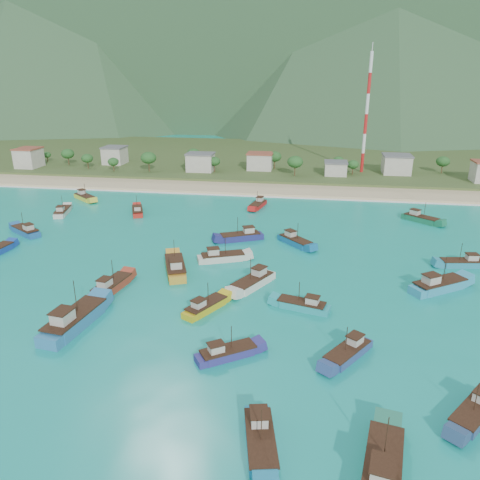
# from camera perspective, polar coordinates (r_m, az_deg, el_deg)

# --- Properties ---
(ground) EXTENTS (600.00, 600.00, 0.00)m
(ground) POSITION_cam_1_polar(r_m,az_deg,el_deg) (91.75, -2.91, -5.49)
(ground) COLOR #0D9592
(ground) RESTS_ON ground
(beach) EXTENTS (400.00, 18.00, 1.20)m
(beach) POSITION_cam_1_polar(r_m,az_deg,el_deg) (165.71, 2.69, 6.17)
(beach) COLOR beige
(beach) RESTS_ON ground
(land) EXTENTS (400.00, 110.00, 2.40)m
(land) POSITION_cam_1_polar(r_m,az_deg,el_deg) (225.18, 4.47, 9.80)
(land) COLOR #385123
(land) RESTS_ON ground
(surf_line) EXTENTS (400.00, 2.50, 0.08)m
(surf_line) POSITION_cam_1_polar(r_m,az_deg,el_deg) (156.56, 2.30, 5.35)
(surf_line) COLOR white
(surf_line) RESTS_ON ground
(village) EXTENTS (220.01, 24.51, 7.49)m
(village) POSITION_cam_1_polar(r_m,az_deg,el_deg) (188.01, 4.49, 9.29)
(village) COLOR beige
(village) RESTS_ON ground
(vegetation) EXTENTS (273.44, 25.67, 8.85)m
(vegetation) POSITION_cam_1_polar(r_m,az_deg,el_deg) (187.90, 3.12, 9.41)
(vegetation) COLOR #235623
(vegetation) RESTS_ON ground
(radio_tower) EXTENTS (1.20, 1.20, 44.57)m
(radio_tower) POSITION_cam_1_polar(r_m,az_deg,el_deg) (190.59, 15.17, 14.61)
(radio_tower) COLOR red
(radio_tower) RESTS_ON ground
(boat_1) EXTENTS (4.88, 10.94, 6.24)m
(boat_1) POSITION_cam_1_polar(r_m,az_deg,el_deg) (92.57, -15.39, -5.49)
(boat_1) COLOR #993621
(boat_1) RESTS_ON ground
(boat_4) EXTENTS (9.83, 8.97, 6.09)m
(boat_4) POSITION_cam_1_polar(r_m,az_deg,el_deg) (138.78, 21.17, 2.39)
(boat_4) COLOR #146946
(boat_4) RESTS_ON ground
(boat_5) EXTENTS (8.21, 9.41, 5.73)m
(boat_5) POSITION_cam_1_polar(r_m,az_deg,el_deg) (66.17, 26.73, -18.33)
(boat_5) COLOR navy
(boat_5) RESTS_ON ground
(boat_6) EXTENTS (9.13, 7.35, 5.42)m
(boat_6) POSITION_cam_1_polar(r_m,az_deg,el_deg) (69.99, -1.59, -13.69)
(boat_6) COLOR navy
(boat_6) RESTS_ON ground
(boat_8) EXTENTS (11.91, 9.60, 7.07)m
(boat_8) POSITION_cam_1_polar(r_m,az_deg,el_deg) (96.82, 23.06, -5.17)
(boat_8) COLOR teal
(boat_8) RESTS_ON ground
(boat_9) EXTENTS (4.73, 9.91, 5.63)m
(boat_9) POSITION_cam_1_polar(r_m,az_deg,el_deg) (143.63, 2.20, 4.27)
(boat_9) COLOR red
(boat_9) RESTS_ON ground
(boat_10) EXTENTS (6.26, 9.92, 5.65)m
(boat_10) POSITION_cam_1_polar(r_m,az_deg,el_deg) (140.17, -12.39, 3.42)
(boat_10) COLOR red
(boat_10) RESTS_ON ground
(boat_12) EXTENTS (5.91, 14.32, 8.22)m
(boat_12) POSITION_cam_1_polar(r_m,az_deg,el_deg) (81.64, -19.56, -9.27)
(boat_12) COLOR teal
(boat_12) RESTS_ON ground
(boat_14) EXTENTS (5.04, 10.65, 6.06)m
(boat_14) POSITION_cam_1_polar(r_m,az_deg,el_deg) (56.43, 2.50, -23.29)
(boat_14) COLOR #1D8BB9
(boat_14) RESTS_ON ground
(boat_15) EXTENTS (9.97, 4.30, 5.70)m
(boat_15) POSITION_cam_1_polar(r_m,az_deg,el_deg) (110.47, 25.49, -2.62)
(boat_15) COLOR teal
(boat_15) RESTS_ON ground
(boat_16) EXTENTS (9.69, 5.03, 5.49)m
(boat_16) POSITION_cam_1_polar(r_m,az_deg,el_deg) (83.35, 7.63, -7.96)
(boat_16) COLOR teal
(boat_16) RESTS_ON ground
(boat_17) EXTENTS (7.68, 12.60, 7.16)m
(boat_17) POSITION_cam_1_polar(r_m,az_deg,el_deg) (97.89, -7.88, -3.39)
(boat_17) COLOR gold
(boat_17) RESTS_ON ground
(boat_18) EXTENTS (5.19, 10.19, 5.78)m
(boat_18) POSITION_cam_1_polar(r_m,az_deg,el_deg) (145.81, -20.80, 3.22)
(boat_18) COLOR beige
(boat_18) RESTS_ON ground
(boat_19) EXTENTS (6.94, 9.43, 5.48)m
(boat_19) POSITION_cam_1_polar(r_m,az_deg,el_deg) (82.35, -4.22, -8.19)
(boat_19) COLOR gold
(boat_19) RESTS_ON ground
(boat_21) EXTENTS (10.30, 8.01, 6.06)m
(boat_21) POSITION_cam_1_polar(r_m,az_deg,el_deg) (131.46, -24.66, 0.96)
(boat_21) COLOR #1A5494
(boat_21) RESTS_ON ground
(boat_22) EXTENTS (9.74, 8.65, 5.97)m
(boat_22) POSITION_cam_1_polar(r_m,az_deg,el_deg) (160.13, -18.40, 4.93)
(boat_22) COLOR gold
(boat_22) RESTS_ON ground
(boat_23) EXTENTS (10.77, 6.74, 6.13)m
(boat_23) POSITION_cam_1_polar(r_m,az_deg,el_deg) (102.78, -2.22, -2.16)
(boat_23) COLOR beige
(boat_23) RESTS_ON ground
(boat_24) EXTENTS (11.06, 7.49, 6.35)m
(boat_24) POSITION_cam_1_polar(r_m,az_deg,el_deg) (115.31, 0.12, 0.38)
(boat_24) COLOR navy
(boat_24) RESTS_ON ground
(boat_25) EXTENTS (8.06, 11.21, 6.49)m
(boat_25) POSITION_cam_1_polar(r_m,az_deg,el_deg) (90.82, 1.61, -5.20)
(boat_25) COLOR silver
(boat_25) RESTS_ON ground
(boat_27) EXTENTS (9.06, 9.47, 5.98)m
(boat_27) POSITION_cam_1_polar(r_m,az_deg,el_deg) (113.08, 6.74, -0.20)
(boat_27) COLOR #105E93
(boat_27) RESTS_ON ground
(boat_31) EXTENTS (5.89, 12.53, 7.13)m
(boat_31) POSITION_cam_1_polar(r_m,az_deg,el_deg) (55.30, 16.97, -25.17)
(boat_31) COLOR #1E6A52
(boat_31) RESTS_ON ground
(boat_32) EXTENTS (7.80, 9.53, 5.68)m
(boat_32) POSITION_cam_1_polar(r_m,az_deg,el_deg) (71.73, 13.00, -13.30)
(boat_32) COLOR navy
(boat_32) RESTS_ON ground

